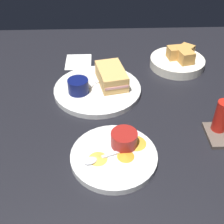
{
  "coord_description": "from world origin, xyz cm",
  "views": [
    {
      "loc": [
        65.77,
        -1.14,
        50.99
      ],
      "look_at": [
        6.58,
        1.11,
        3.0
      ],
      "focal_mm": 46.34,
      "sensor_mm": 36.0,
      "label": 1
    }
  ],
  "objects_px": {
    "spoon_by_dark_ramekin": "(92,84)",
    "bread_basket_rear": "(178,60)",
    "sandwich_half_near": "(111,76)",
    "plate_chips_companion": "(114,157)",
    "plate_sandwich_main": "(98,90)",
    "ramekin_dark_sauce": "(78,86)",
    "spoon_by_gravy_ramekin": "(96,159)",
    "ramekin_light_gravy": "(124,139)"
  },
  "relations": [
    {
      "from": "spoon_by_dark_ramekin",
      "to": "bread_basket_rear",
      "type": "bearing_deg",
      "value": 114.19
    },
    {
      "from": "spoon_by_dark_ramekin",
      "to": "bread_basket_rear",
      "type": "height_order",
      "value": "bread_basket_rear"
    },
    {
      "from": "spoon_by_dark_ramekin",
      "to": "spoon_by_gravy_ramekin",
      "type": "relative_size",
      "value": 0.87
    },
    {
      "from": "plate_chips_companion",
      "to": "ramekin_light_gravy",
      "type": "bearing_deg",
      "value": 140.19
    },
    {
      "from": "plate_sandwich_main",
      "to": "ramekin_light_gravy",
      "type": "bearing_deg",
      "value": 14.55
    },
    {
      "from": "plate_sandwich_main",
      "to": "spoon_by_dark_ramekin",
      "type": "xyz_separation_m",
      "value": [
        -0.01,
        -0.02,
        0.01
      ]
    },
    {
      "from": "plate_chips_companion",
      "to": "spoon_by_gravy_ramekin",
      "type": "relative_size",
      "value": 2.07
    },
    {
      "from": "ramekin_light_gravy",
      "to": "spoon_by_gravy_ramekin",
      "type": "xyz_separation_m",
      "value": [
        0.05,
        -0.07,
        -0.02
      ]
    },
    {
      "from": "bread_basket_rear",
      "to": "spoon_by_gravy_ramekin",
      "type": "bearing_deg",
      "value": -32.87
    },
    {
      "from": "ramekin_light_gravy",
      "to": "ramekin_dark_sauce",
      "type": "bearing_deg",
      "value": -151.97
    },
    {
      "from": "ramekin_light_gravy",
      "to": "bread_basket_rear",
      "type": "distance_m",
      "value": 0.44
    },
    {
      "from": "ramekin_dark_sauce",
      "to": "sandwich_half_near",
      "type": "bearing_deg",
      "value": 115.09
    },
    {
      "from": "ramekin_dark_sauce",
      "to": "bread_basket_rear",
      "type": "height_order",
      "value": "bread_basket_rear"
    },
    {
      "from": "spoon_by_gravy_ramekin",
      "to": "bread_basket_rear",
      "type": "height_order",
      "value": "bread_basket_rear"
    },
    {
      "from": "spoon_by_dark_ramekin",
      "to": "plate_chips_companion",
      "type": "height_order",
      "value": "spoon_by_dark_ramekin"
    },
    {
      "from": "ramekin_dark_sauce",
      "to": "ramekin_light_gravy",
      "type": "distance_m",
      "value": 0.25
    },
    {
      "from": "ramekin_light_gravy",
      "to": "bread_basket_rear",
      "type": "xyz_separation_m",
      "value": [
        -0.39,
        0.21,
        -0.01
      ]
    },
    {
      "from": "spoon_by_gravy_ramekin",
      "to": "bread_basket_rear",
      "type": "bearing_deg",
      "value": 147.13
    },
    {
      "from": "spoon_by_dark_ramekin",
      "to": "plate_chips_companion",
      "type": "relative_size",
      "value": 0.42
    },
    {
      "from": "ramekin_dark_sauce",
      "to": "spoon_by_dark_ramekin",
      "type": "bearing_deg",
      "value": 130.29
    },
    {
      "from": "plate_chips_companion",
      "to": "spoon_by_gravy_ramekin",
      "type": "height_order",
      "value": "spoon_by_gravy_ramekin"
    },
    {
      "from": "ramekin_light_gravy",
      "to": "spoon_by_gravy_ramekin",
      "type": "relative_size",
      "value": 0.65
    },
    {
      "from": "spoon_by_gravy_ramekin",
      "to": "ramekin_dark_sauce",
      "type": "bearing_deg",
      "value": -169.07
    },
    {
      "from": "bread_basket_rear",
      "to": "plate_chips_companion",
      "type": "bearing_deg",
      "value": -29.76
    },
    {
      "from": "sandwich_half_near",
      "to": "spoon_by_dark_ramekin",
      "type": "bearing_deg",
      "value": -77.58
    },
    {
      "from": "sandwich_half_near",
      "to": "plate_chips_companion",
      "type": "xyz_separation_m",
      "value": [
        0.3,
        -0.01,
        -0.03
      ]
    },
    {
      "from": "ramekin_light_gravy",
      "to": "spoon_by_gravy_ramekin",
      "type": "distance_m",
      "value": 0.08
    },
    {
      "from": "plate_chips_companion",
      "to": "ramekin_light_gravy",
      "type": "height_order",
      "value": "ramekin_light_gravy"
    },
    {
      "from": "plate_chips_companion",
      "to": "bread_basket_rear",
      "type": "bearing_deg",
      "value": 150.24
    },
    {
      "from": "plate_sandwich_main",
      "to": "ramekin_dark_sauce",
      "type": "height_order",
      "value": "ramekin_dark_sauce"
    },
    {
      "from": "plate_sandwich_main",
      "to": "spoon_by_gravy_ramekin",
      "type": "xyz_separation_m",
      "value": [
        0.29,
        -0.0,
        0.01
      ]
    },
    {
      "from": "plate_sandwich_main",
      "to": "spoon_by_gravy_ramekin",
      "type": "bearing_deg",
      "value": -0.66
    },
    {
      "from": "plate_sandwich_main",
      "to": "spoon_by_dark_ramekin",
      "type": "bearing_deg",
      "value": -125.97
    },
    {
      "from": "plate_sandwich_main",
      "to": "spoon_by_gravy_ramekin",
      "type": "distance_m",
      "value": 0.29
    },
    {
      "from": "sandwich_half_near",
      "to": "plate_chips_companion",
      "type": "distance_m",
      "value": 0.3
    },
    {
      "from": "ramekin_dark_sauce",
      "to": "spoon_by_dark_ramekin",
      "type": "height_order",
      "value": "ramekin_dark_sauce"
    },
    {
      "from": "spoon_by_gravy_ramekin",
      "to": "ramekin_light_gravy",
      "type": "bearing_deg",
      "value": 124.81
    },
    {
      "from": "spoon_by_dark_ramekin",
      "to": "bread_basket_rear",
      "type": "xyz_separation_m",
      "value": [
        -0.13,
        0.29,
        0.0
      ]
    },
    {
      "from": "plate_sandwich_main",
      "to": "spoon_by_dark_ramekin",
      "type": "relative_size",
      "value": 3.11
    },
    {
      "from": "plate_chips_companion",
      "to": "bread_basket_rear",
      "type": "relative_size",
      "value": 1.09
    },
    {
      "from": "plate_sandwich_main",
      "to": "spoon_by_gravy_ramekin",
      "type": "relative_size",
      "value": 2.71
    },
    {
      "from": "spoon_by_dark_ramekin",
      "to": "spoon_by_gravy_ramekin",
      "type": "height_order",
      "value": "same"
    }
  ]
}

